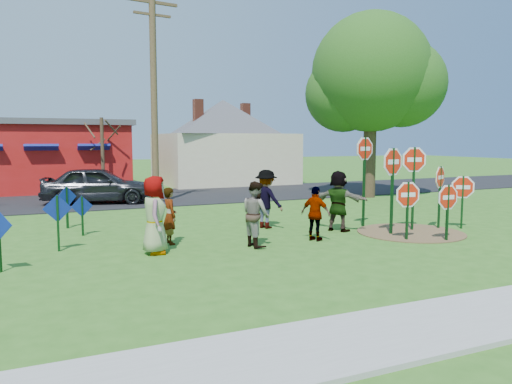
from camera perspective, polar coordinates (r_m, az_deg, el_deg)
ground at (r=14.32m, az=0.78°, el=-5.39°), size 120.00×120.00×0.00m
sidewalk at (r=8.57m, az=22.12°, el=-13.45°), size 22.00×1.80×0.08m
road at (r=25.10m, az=-10.35°, el=-0.52°), size 120.00×7.50×0.04m
dirt_patch at (r=15.94m, az=17.24°, el=-4.44°), size 3.20×3.20×0.03m
red_building at (r=30.74m, az=-23.40°, el=3.90°), size 9.40×7.69×3.90m
cream_house at (r=32.78m, az=-3.77°, el=6.15°), size 9.40×9.40×6.50m
stop_sign_a at (r=14.58m, az=16.95°, el=-0.73°), size 0.98×0.20×1.79m
stop_sign_b at (r=16.38m, az=12.31°, el=3.78°), size 0.99×0.23×3.05m
stop_sign_c at (r=16.17m, az=17.60°, el=2.53°), size 1.03×0.31×2.75m
stop_sign_d at (r=16.78m, az=20.29°, el=1.10°), size 0.87×0.42×2.13m
stop_sign_e at (r=14.85m, az=21.07°, el=-0.97°), size 0.96×0.07×1.72m
stop_sign_f at (r=17.11m, az=22.56°, el=0.20°), size 0.84×0.53×1.82m
stop_sign_g at (r=15.28m, az=15.35°, el=2.34°), size 1.10×0.26×2.74m
blue_diamond_b at (r=13.59m, az=-21.73°, el=-2.58°), size 0.71×0.07×1.45m
blue_diamond_c at (r=15.57m, az=-19.26°, el=-2.08°), size 0.62×0.15×1.19m
blue_diamond_d at (r=17.00m, az=-20.82°, el=-1.12°), size 0.62×0.35×1.36m
person_a at (r=12.60m, az=-11.51°, el=-2.59°), size 0.80×1.06×1.94m
person_b at (r=13.71m, az=-9.82°, el=-2.71°), size 0.41×0.59×1.55m
person_c at (r=13.19m, az=-0.02°, el=-2.53°), size 0.74×0.91×1.74m
person_d at (r=15.95m, az=1.17°, el=-0.81°), size 1.17×1.40×1.88m
person_e at (r=14.04m, az=6.84°, el=-2.48°), size 0.78×0.96×1.53m
person_f at (r=15.64m, az=9.40°, el=-1.00°), size 1.42×1.77×1.89m
suv at (r=23.09m, az=-17.61°, el=0.79°), size 5.05×3.00×1.61m
utility_pole at (r=22.18m, az=-11.59°, el=11.09°), size 2.24×0.44×9.20m
leafy_tree at (r=25.37m, az=13.31°, el=12.46°), size 6.29×5.74×8.93m
bare_tree_east at (r=26.69m, az=-17.16°, el=5.15°), size 1.80×1.80×3.95m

